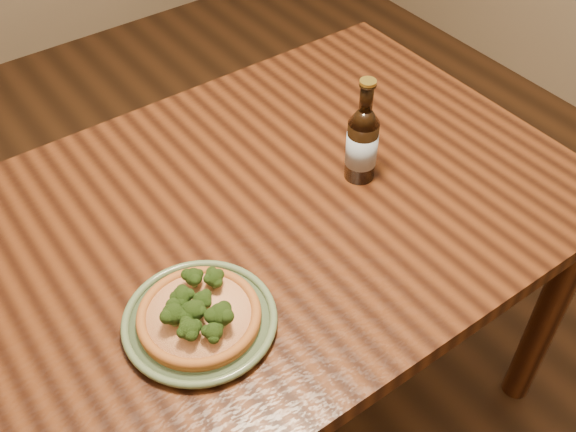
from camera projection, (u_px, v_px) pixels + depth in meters
table at (204, 269)px, 1.36m from camera, size 1.60×0.90×0.75m
plate at (200, 320)px, 1.15m from camera, size 0.27×0.27×0.02m
pizza at (199, 314)px, 1.13m from camera, size 0.21×0.21×0.07m
beer_bottle at (362, 143)px, 1.36m from camera, size 0.07×0.07×0.24m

